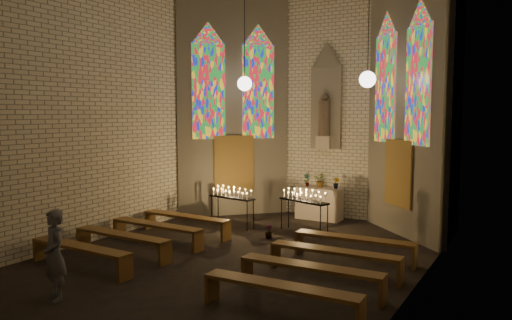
{
  "coord_description": "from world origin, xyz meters",
  "views": [
    {
      "loc": [
        6.02,
        -8.85,
        3.31
      ],
      "look_at": [
        0.08,
        1.38,
        2.2
      ],
      "focal_mm": 35.0,
      "sensor_mm": 36.0,
      "label": 1
    }
  ],
  "objects_px": {
    "votive_stand_right": "(304,198)",
    "aisle_flower_pot": "(269,232)",
    "visitor": "(54,255)",
    "votive_stand_left": "(232,195)",
    "altar": "(319,203)"
  },
  "relations": [
    {
      "from": "altar",
      "to": "votive_stand_left",
      "type": "bearing_deg",
      "value": -129.25
    },
    {
      "from": "votive_stand_left",
      "to": "aisle_flower_pot",
      "type": "bearing_deg",
      "value": -13.87
    },
    {
      "from": "altar",
      "to": "votive_stand_right",
      "type": "height_order",
      "value": "votive_stand_right"
    },
    {
      "from": "aisle_flower_pot",
      "to": "votive_stand_left",
      "type": "distance_m",
      "value": 1.91
    },
    {
      "from": "visitor",
      "to": "aisle_flower_pot",
      "type": "bearing_deg",
      "value": 96.29
    },
    {
      "from": "votive_stand_left",
      "to": "altar",
      "type": "bearing_deg",
      "value": 60.14
    },
    {
      "from": "votive_stand_right",
      "to": "votive_stand_left",
      "type": "bearing_deg",
      "value": -152.81
    },
    {
      "from": "aisle_flower_pot",
      "to": "votive_stand_right",
      "type": "distance_m",
      "value": 1.42
    },
    {
      "from": "votive_stand_right",
      "to": "visitor",
      "type": "bearing_deg",
      "value": -86.54
    },
    {
      "from": "votive_stand_right",
      "to": "aisle_flower_pot",
      "type": "bearing_deg",
      "value": -99.28
    },
    {
      "from": "altar",
      "to": "votive_stand_right",
      "type": "distance_m",
      "value": 1.95
    },
    {
      "from": "aisle_flower_pot",
      "to": "votive_stand_left",
      "type": "relative_size",
      "value": 0.24
    },
    {
      "from": "votive_stand_right",
      "to": "visitor",
      "type": "height_order",
      "value": "visitor"
    },
    {
      "from": "aisle_flower_pot",
      "to": "votive_stand_right",
      "type": "xyz_separation_m",
      "value": [
        0.53,
        1.04,
        0.8
      ]
    },
    {
      "from": "votive_stand_left",
      "to": "visitor",
      "type": "xyz_separation_m",
      "value": [
        0.4,
        -6.42,
        -0.13
      ]
    }
  ]
}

